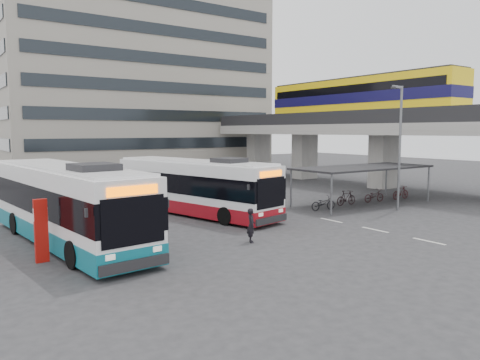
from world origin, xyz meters
TOP-DOWN VIEW (x-y plane):
  - ground at (0.00, 0.00)m, footprint 120.00×120.00m
  - viaduct at (17.00, 11.62)m, footprint 8.00×32.00m
  - bike_shelter at (8.45, 3.00)m, footprint 10.00×4.00m
  - office_block at (6.00, 36.00)m, footprint 30.00×15.00m
  - road_markings at (2.50, -3.00)m, footprint 0.15×7.60m
  - bus_main at (-2.72, 6.12)m, footprint 5.08×11.94m
  - bus_teal at (-10.87, 2.86)m, footprint 3.85×12.67m
  - pedestrian at (-4.15, -1.59)m, footprint 0.58×0.66m
  - lamp_post at (8.36, 0.09)m, footprint 1.34×0.40m
  - sign_totem_south at (-12.48, 0.34)m, footprint 0.52×0.18m
  - sign_totem_north at (-12.07, 8.28)m, footprint 0.57×0.17m

SIDE VIEW (x-z plane):
  - ground at x=0.00m, z-range 0.00..0.00m
  - road_markings at x=2.50m, z-range 0.00..0.01m
  - pedestrian at x=-4.15m, z-range 0.00..1.53m
  - sign_totem_south at x=-12.48m, z-range 0.04..2.45m
  - sign_totem_north at x=-12.07m, z-range 0.04..2.67m
  - bus_main at x=-2.72m, z-range -0.12..3.33m
  - bike_shelter at x=8.45m, z-range 0.37..2.91m
  - bus_teal at x=-10.87m, z-range -0.13..3.56m
  - lamp_post at x=8.36m, z-range 0.54..8.19m
  - viaduct at x=17.00m, z-range 1.39..11.07m
  - office_block at x=6.00m, z-range 0.00..25.00m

